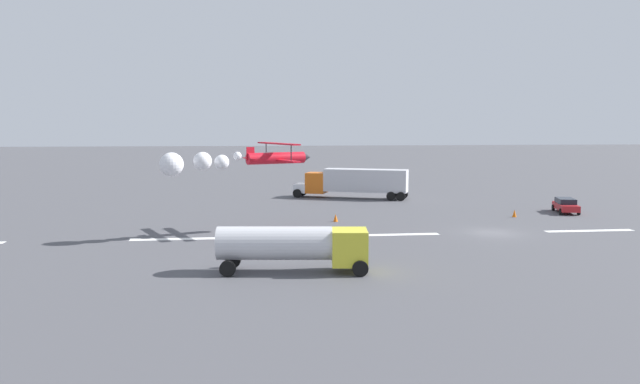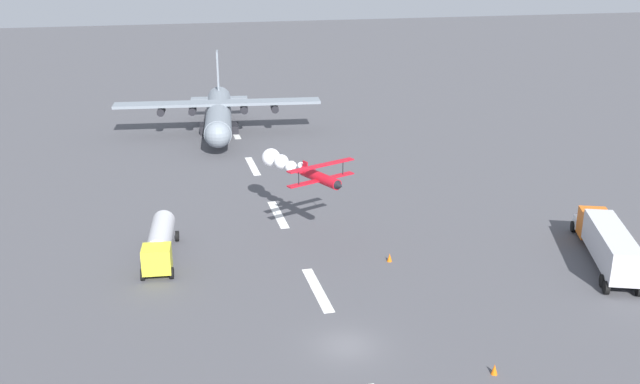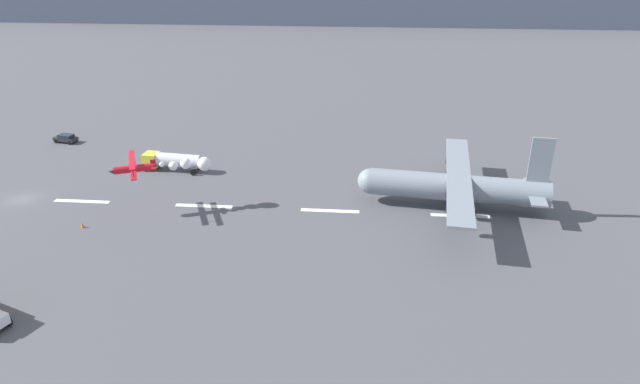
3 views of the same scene
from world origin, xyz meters
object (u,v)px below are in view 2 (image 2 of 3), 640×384
Objects in this scene: cargo_transport_plane at (219,114)px; traffic_cone_far at (390,257)px; stunt_biplane_red at (293,166)px; traffic_cone_near at (494,369)px; semi_truck_orange at (607,241)px; fuel_tanker_truck at (160,241)px.

traffic_cone_far is at bearing -168.16° from cargo_transport_plane.
cargo_transport_plane reaches higher than stunt_biplane_red.
traffic_cone_near is 18.30m from traffic_cone_far.
semi_truck_orange is 19.04m from traffic_cone_far.
cargo_transport_plane reaches higher than semi_truck_orange.
cargo_transport_plane is at bearing 28.33° from semi_truck_orange.
stunt_biplane_red is 29.47m from semi_truck_orange.
traffic_cone_far is at bearing 75.03° from semi_truck_orange.
cargo_transport_plane is at bearing 11.84° from traffic_cone_far.
stunt_biplane_red is at bearing 14.80° from traffic_cone_near.
stunt_biplane_red is at bearing 32.81° from traffic_cone_far.
fuel_tanker_truck is at bearing 74.97° from traffic_cone_far.
traffic_cone_far is at bearing -147.19° from stunt_biplane_red.
cargo_transport_plane is 43.41m from fuel_tanker_truck.
semi_truck_orange is 39.40m from fuel_tanker_truck.
traffic_cone_near is (-13.38, 17.39, -1.75)m from semi_truck_orange.
fuel_tanker_truck is at bearing 110.70° from stunt_biplane_red.
stunt_biplane_red is at bearing -69.30° from fuel_tanker_truck.
fuel_tanker_truck is (10.20, 38.05, -0.38)m from semi_truck_orange.
semi_truck_orange is 1.49× the size of fuel_tanker_truck.
stunt_biplane_red is 16.77× the size of traffic_cone_far.
stunt_biplane_red reaches higher than traffic_cone_far.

